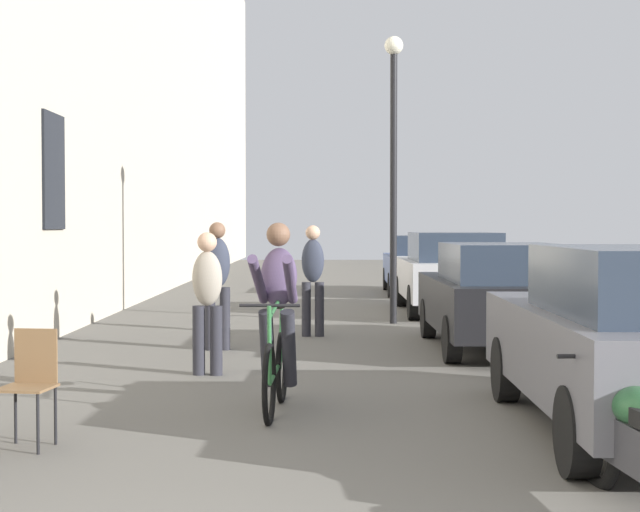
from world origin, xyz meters
TOP-DOWN VIEW (x-y plane):
  - cafe_chair_mid_toward_street at (-1.49, 4.01)m, footprint 0.43×0.43m
  - cyclist_on_bicycle at (0.32, 5.53)m, footprint 0.52×1.76m
  - pedestrian_near at (-0.55, 7.55)m, footprint 0.36×0.27m
  - pedestrian_mid at (-0.67, 9.76)m, footprint 0.36×0.28m
  - pedestrian_far at (0.61, 11.36)m, footprint 0.36×0.27m
  - street_lamp at (1.97, 13.31)m, footprint 0.32×0.32m
  - parked_car_second at (3.10, 9.70)m, footprint 1.73×4.07m
  - parked_car_third at (3.21, 15.21)m, footprint 1.87×4.37m
  - parked_car_fourth at (3.18, 20.43)m, footprint 1.79×4.09m

SIDE VIEW (x-z plane):
  - cafe_chair_mid_toward_street at x=-1.49m, z-range 0.07..0.96m
  - parked_car_fourth at x=3.18m, z-range 0.03..1.47m
  - parked_car_second at x=3.10m, z-range 0.03..1.47m
  - parked_car_third at x=3.21m, z-range 0.03..1.58m
  - cyclist_on_bicycle at x=0.32m, z-range -0.06..1.68m
  - pedestrian_near at x=-0.55m, z-range 0.10..1.71m
  - pedestrian_far at x=0.61m, z-range 0.11..1.79m
  - pedestrian_mid at x=-0.67m, z-range 0.11..1.84m
  - street_lamp at x=1.97m, z-range 0.66..5.56m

